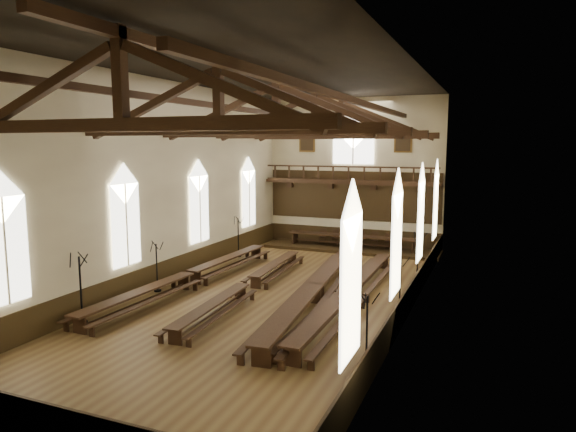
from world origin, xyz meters
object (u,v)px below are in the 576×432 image
object	(u,v)px
refectory_row_a	(190,276)
candelabrum_left_mid	(157,276)
refectory_row_d	(350,291)
refectory_row_b	(248,284)
high_table	(351,237)
candelabrum_left_far	(238,244)
candelabrum_right_mid	(400,294)
candelabrum_right_near	(367,343)
dais	(351,249)
candelabrum_right_far	(417,267)
candelabrum_left_near	(81,302)
refectory_row_c	(315,288)

from	to	relation	value
refectory_row_a	candelabrum_left_mid	bearing A→B (deg)	-127.32
refectory_row_a	refectory_row_d	bearing A→B (deg)	2.61
refectory_row_b	high_table	xyz separation A→B (m)	(1.81, 11.50, 0.39)
candelabrum_left_far	high_table	bearing A→B (deg)	37.75
high_table	candelabrum_right_mid	bearing A→B (deg)	-65.47
refectory_row_b	candelabrum_right_near	world-z (taller)	candelabrum_right_near
candelabrum_left_mid	candelabrum_left_far	bearing A→B (deg)	90.00
dais	candelabrum_left_far	size ratio (longest dim) A/B	4.49
refectory_row_d	candelabrum_right_far	xyz separation A→B (m)	(2.16, 4.75, 0.22)
refectory_row_b	candelabrum_left_near	world-z (taller)	candelabrum_left_near
refectory_row_c	candelabrum_left_far	xyz separation A→B (m)	(-7.38, 6.79, 0.18)
refectory_row_c	candelabrum_left_mid	bearing A→B (deg)	-169.21
refectory_row_b	candelabrum_right_far	size ratio (longest dim) A/B	5.35
candelabrum_left_near	refectory_row_c	bearing A→B (deg)	39.89
refectory_row_a	refectory_row_c	bearing A→B (deg)	1.15
dais	candelabrum_right_mid	size ratio (longest dim) A/B	4.86
candelabrum_left_mid	candelabrum_right_near	xyz separation A→B (m)	(11.10, -4.32, -0.01)
candelabrum_right_far	refectory_row_d	bearing A→B (deg)	-114.43
refectory_row_c	candelabrum_right_near	bearing A→B (deg)	-56.98
candelabrum_right_near	candelabrum_left_far	bearing A→B (deg)	131.56
refectory_row_c	candelabrum_left_mid	xyz separation A→B (m)	(-7.38, -1.41, 0.15)
candelabrum_left_mid	refectory_row_b	bearing A→B (deg)	17.46
dais	candelabrum_left_mid	xyz separation A→B (m)	(-5.94, -12.80, 0.64)
refectory_row_a	candelabrum_left_far	xyz separation A→B (m)	(-0.97, 6.92, 0.22)
candelabrum_left_near	dais	bearing A→B (deg)	71.31
candelabrum_right_near	candelabrum_left_near	bearing A→B (deg)	-177.74
refectory_row_b	candelabrum_left_far	size ratio (longest dim) A/B	5.39
refectory_row_d	candelabrum_left_near	bearing A→B (deg)	-144.41
refectory_row_a	candelabrum_left_far	world-z (taller)	candelabrum_left_far
refectory_row_a	candelabrum_right_near	xyz separation A→B (m)	(10.13, -5.60, 0.18)
candelabrum_left_mid	candelabrum_right_far	distance (m)	12.81
refectory_row_b	high_table	bearing A→B (deg)	81.04
refectory_row_b	high_table	size ratio (longest dim) A/B	1.59
dais	candelabrum_right_far	world-z (taller)	candelabrum_right_far
high_table	candelabrum_left_mid	distance (m)	14.11
dais	candelabrum_right_far	xyz separation A→B (m)	(5.16, -6.40, 0.68)
candelabrum_left_mid	refectory_row_a	bearing A→B (deg)	52.68
dais	refectory_row_b	bearing A→B (deg)	-98.96
refectory_row_b	dais	xyz separation A→B (m)	(1.81, 11.50, -0.39)
candelabrum_left_far	candelabrum_right_far	xyz separation A→B (m)	(11.10, -1.80, 0.01)
refectory_row_d	candelabrum_left_far	world-z (taller)	candelabrum_left_far
refectory_row_b	candelabrum_right_near	size ratio (longest dim) A/B	5.69
refectory_row_c	refectory_row_d	xyz separation A→B (m)	(1.56, 0.23, -0.03)
candelabrum_left_near	candelabrum_right_near	distance (m)	11.11
refectory_row_c	high_table	bearing A→B (deg)	97.19
refectory_row_b	candelabrum_left_near	xyz separation A→B (m)	(-4.13, -6.06, 0.37)
candelabrum_left_far	candelabrum_right_near	bearing A→B (deg)	-48.44
candelabrum_right_mid	candelabrum_right_far	xyz separation A→B (m)	(-0.00, 4.90, 0.07)
candelabrum_left_mid	refectory_row_d	bearing A→B (deg)	10.39
refectory_row_d	candelabrum_right_near	distance (m)	6.34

